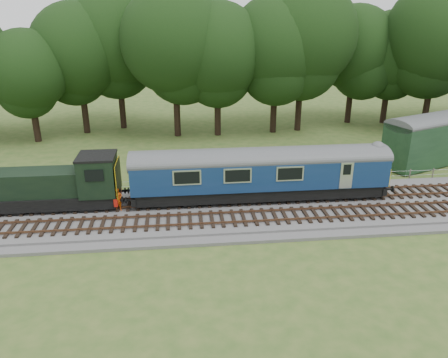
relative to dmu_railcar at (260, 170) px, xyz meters
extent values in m
plane|color=#365720|center=(-0.90, -1.40, -2.61)|extent=(120.00, 120.00, 0.00)
cube|color=#4C4C4F|center=(-0.90, -1.40, -2.43)|extent=(70.00, 7.00, 0.35)
cube|color=brown|center=(-0.90, -0.72, -2.12)|extent=(66.50, 0.07, 0.14)
cube|color=brown|center=(-0.90, 0.72, -2.12)|extent=(66.50, 0.07, 0.14)
cube|color=brown|center=(-0.90, -3.72, -2.12)|extent=(66.50, 0.07, 0.14)
cube|color=brown|center=(-0.90, -2.28, -2.12)|extent=(66.50, 0.07, 0.14)
cube|color=black|center=(-0.01, 0.00, -1.55)|extent=(17.46, 2.52, 0.85)
cube|color=navy|center=(-0.01, 0.00, -0.12)|extent=(18.00, 2.80, 2.05)
cube|color=yellow|center=(9.01, 0.00, -0.50)|extent=(0.06, 2.74, 1.30)
cube|color=black|center=(5.99, 0.00, -1.75)|extent=(2.60, 2.00, 0.55)
cube|color=black|center=(-6.01, 0.00, -1.75)|extent=(2.60, 2.00, 0.55)
cube|color=black|center=(-14.41, 0.00, -1.60)|extent=(8.73, 2.39, 0.85)
cube|color=black|center=(-15.61, 0.00, -0.35)|extent=(6.30, 2.08, 1.70)
cube|color=black|center=(-11.21, 0.00, 0.05)|extent=(2.40, 2.55, 2.60)
cube|color=#B3170D|center=(-10.03, 0.00, -1.55)|extent=(0.25, 2.60, 0.55)
cube|color=yellow|center=(-9.89, 0.00, -0.15)|extent=(0.06, 2.55, 2.30)
imported|color=#F1530C|center=(-9.91, -0.92, -1.44)|extent=(0.71, 0.61, 1.64)
camera|label=1|loc=(-5.62, -28.50, 10.69)|focal=35.00mm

